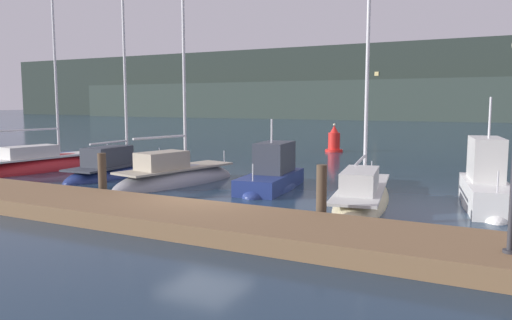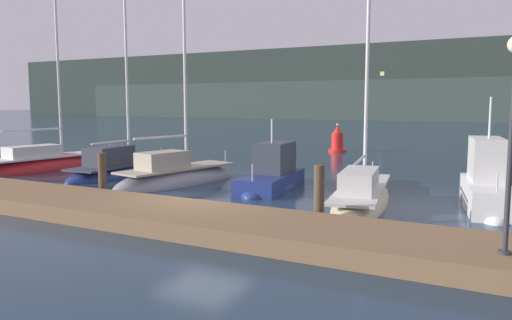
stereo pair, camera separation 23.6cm
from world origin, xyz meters
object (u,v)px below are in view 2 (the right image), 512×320
(channel_buoy, at_px, (337,141))
(rowboat_adrift, at_px, (68,156))
(sailboat_berth_1, at_px, (50,167))
(sailboat_berth_3, at_px, (177,181))
(motorboat_berth_4, at_px, (272,182))
(sailboat_berth_5, at_px, (362,198))
(motorboat_berth_6, at_px, (486,194))
(sailboat_berth_2, at_px, (121,171))

(channel_buoy, relative_size, rowboat_adrift, 0.64)
(sailboat_berth_1, height_order, sailboat_berth_3, sailboat_berth_1)
(rowboat_adrift, bearing_deg, sailboat_berth_3, -23.74)
(sailboat_berth_3, height_order, rowboat_adrift, sailboat_berth_3)
(motorboat_berth_4, height_order, channel_buoy, motorboat_berth_4)
(motorboat_berth_4, distance_m, channel_buoy, 15.36)
(sailboat_berth_5, distance_m, motorboat_berth_6, 3.82)
(motorboat_berth_6, xyz_separation_m, rowboat_adrift, (-23.94, 4.77, -0.44))
(sailboat_berth_3, distance_m, sailboat_berth_5, 7.81)
(sailboat_berth_1, distance_m, channel_buoy, 18.07)
(sailboat_berth_2, height_order, channel_buoy, sailboat_berth_2)
(sailboat_berth_1, bearing_deg, sailboat_berth_3, -3.91)
(motorboat_berth_4, bearing_deg, motorboat_berth_6, 0.03)
(sailboat_berth_5, bearing_deg, sailboat_berth_1, 176.88)
(sailboat_berth_5, bearing_deg, channel_buoy, 111.47)
(motorboat_berth_6, bearing_deg, sailboat_berth_1, -179.54)
(sailboat_berth_2, relative_size, motorboat_berth_4, 1.87)
(motorboat_berth_4, relative_size, motorboat_berth_6, 0.98)
(sailboat_berth_3, relative_size, sailboat_berth_5, 0.77)
(motorboat_berth_4, height_order, rowboat_adrift, motorboat_berth_4)
(motorboat_berth_6, bearing_deg, rowboat_adrift, 168.73)
(sailboat_berth_1, relative_size, sailboat_berth_2, 1.34)
(sailboat_berth_1, height_order, channel_buoy, sailboat_berth_1)
(sailboat_berth_2, distance_m, motorboat_berth_4, 7.87)
(sailboat_berth_1, relative_size, sailboat_berth_5, 1.03)
(motorboat_berth_4, xyz_separation_m, channel_buoy, (-2.54, 15.15, 0.43))
(motorboat_berth_6, bearing_deg, sailboat_berth_5, -164.32)
(sailboat_berth_5, height_order, channel_buoy, sailboat_berth_5)
(channel_buoy, bearing_deg, motorboat_berth_4, -80.47)
(sailboat_berth_3, relative_size, channel_buoy, 4.67)
(channel_buoy, bearing_deg, motorboat_berth_6, -56.49)
(sailboat_berth_3, bearing_deg, sailboat_berth_2, 166.67)
(sailboat_berth_3, xyz_separation_m, rowboat_adrift, (-12.48, 5.49, -0.12))
(sailboat_berth_3, bearing_deg, motorboat_berth_6, 3.57)
(sailboat_berth_5, bearing_deg, rowboat_adrift, 164.04)
(channel_buoy, bearing_deg, sailboat_berth_5, -68.53)
(motorboat_berth_6, height_order, channel_buoy, motorboat_berth_6)
(motorboat_berth_4, xyz_separation_m, sailboat_berth_5, (3.82, -1.03, -0.13))
(sailboat_berth_2, distance_m, rowboat_adrift, 9.73)
(sailboat_berth_1, relative_size, channel_buoy, 6.22)
(sailboat_berth_2, bearing_deg, rowboat_adrift, 152.01)
(sailboat_berth_5, relative_size, channel_buoy, 6.07)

